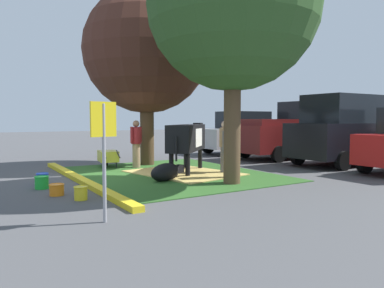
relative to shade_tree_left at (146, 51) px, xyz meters
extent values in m
plane|color=#4C4C4F|center=(1.89, -1.89, -4.09)|extent=(80.00, 80.00, 0.00)
cube|color=#2D5B23|center=(2.36, -0.30, -4.08)|extent=(6.47, 5.19, 0.02)
cube|color=yellow|center=(2.36, -3.04, -4.03)|extent=(7.67, 0.24, 0.12)
cube|color=tan|center=(2.55, 0.03, -4.06)|extent=(3.61, 2.98, 0.04)
cylinder|color=#4C3823|center=(0.00, 0.00, -2.81)|extent=(0.50, 0.50, 2.54)
sphere|color=#4C281E|center=(0.00, 0.00, 0.02)|extent=(4.46, 4.46, 4.46)
cylinder|color=brown|center=(4.72, 0.19, -2.57)|extent=(0.43, 0.43, 3.02)
sphere|color=#2D5123|center=(4.72, 0.19, 0.45)|extent=(4.34, 4.34, 4.34)
cube|color=black|center=(2.40, 0.23, -2.99)|extent=(2.12, 2.12, 0.80)
cube|color=white|center=(2.29, 0.34, -2.99)|extent=(1.15, 1.15, 0.56)
cylinder|color=black|center=(1.46, 1.17, -2.89)|extent=(0.67, 0.67, 0.58)
cube|color=black|center=(1.23, 1.40, -2.71)|extent=(0.49, 0.49, 0.32)
cube|color=white|center=(1.09, 1.54, -2.75)|extent=(0.23, 0.23, 0.20)
cylinder|color=black|center=(1.61, 0.67, -3.74)|extent=(0.14, 0.14, 0.69)
cylinder|color=black|center=(1.96, 1.01, -3.74)|extent=(0.14, 0.14, 0.69)
cylinder|color=black|center=(2.83, -0.55, -3.74)|extent=(0.14, 0.14, 0.69)
cylinder|color=black|center=(3.18, -0.21, -3.74)|extent=(0.14, 0.14, 0.69)
cylinder|color=black|center=(3.25, -0.62, -3.24)|extent=(0.06, 0.06, 0.70)
ellipsoid|color=black|center=(3.41, -1.04, -3.85)|extent=(0.90, 1.20, 0.48)
cube|color=black|center=(3.16, -0.50, -3.83)|extent=(0.30, 0.34, 0.22)
cube|color=silver|center=(3.11, -0.39, -3.83)|extent=(0.12, 0.10, 0.16)
cylinder|color=black|center=(3.10, -0.80, -4.03)|extent=(0.24, 0.36, 0.10)
cylinder|color=#9E7F5B|center=(4.01, 0.62, -3.69)|extent=(0.26, 0.26, 0.80)
cylinder|color=slate|center=(4.01, 0.62, -3.02)|extent=(0.34, 0.34, 0.55)
sphere|color=tan|center=(4.01, 0.62, -2.63)|extent=(0.22, 0.22, 0.22)
cylinder|color=slate|center=(4.11, 0.42, -2.99)|extent=(0.09, 0.09, 0.52)
cylinder|color=slate|center=(3.91, 0.81, -2.99)|extent=(0.09, 0.09, 0.52)
cylinder|color=slate|center=(3.15, 1.14, -3.67)|extent=(0.26, 0.26, 0.82)
cylinder|color=#9E7F5B|center=(3.15, 1.14, -2.98)|extent=(0.34, 0.34, 0.57)
sphere|color=beige|center=(3.15, 1.14, -2.59)|extent=(0.22, 0.22, 0.22)
cylinder|color=#9E7F5B|center=(3.37, 1.11, -2.95)|extent=(0.09, 0.09, 0.54)
cylinder|color=#9E7F5B|center=(2.93, 1.16, -2.95)|extent=(0.09, 0.09, 0.54)
cylinder|color=#9E7F5B|center=(0.55, -0.66, -3.67)|extent=(0.26, 0.26, 0.83)
cylinder|color=maroon|center=(0.55, -0.66, -2.97)|extent=(0.34, 0.34, 0.57)
sphere|color=#8C664C|center=(0.55, -0.66, -2.58)|extent=(0.22, 0.22, 0.22)
cylinder|color=maroon|center=(0.46, -0.46, -2.95)|extent=(0.09, 0.09, 0.54)
cylinder|color=maroon|center=(0.64, -0.86, -2.95)|extent=(0.09, 0.09, 0.54)
cube|color=gold|center=(-0.01, -1.46, -3.69)|extent=(0.98, 0.74, 0.36)
cylinder|color=black|center=(-0.50, -1.38, -3.91)|extent=(0.37, 0.16, 0.36)
cylinder|color=black|center=(0.25, -1.73, -3.97)|extent=(0.04, 0.04, 0.24)
cylinder|color=black|center=(0.32, -1.30, -3.97)|extent=(0.04, 0.04, 0.24)
cylinder|color=black|center=(0.60, -1.79, -3.57)|extent=(0.53, 0.13, 0.23)
cylinder|color=black|center=(0.67, -1.35, -3.57)|extent=(0.53, 0.13, 0.23)
cylinder|color=#99999E|center=(6.43, -3.74, -3.13)|extent=(0.06, 0.06, 1.92)
cube|color=yellow|center=(6.43, -3.74, -2.42)|extent=(0.11, 0.44, 0.56)
cylinder|color=blue|center=(2.27, -3.98, -3.94)|extent=(0.29, 0.29, 0.28)
torus|color=blue|center=(2.27, -3.98, -3.80)|extent=(0.32, 0.32, 0.02)
cylinder|color=green|center=(2.84, -4.09, -3.94)|extent=(0.31, 0.31, 0.29)
torus|color=green|center=(2.84, -4.09, -3.79)|extent=(0.34, 0.34, 0.02)
cylinder|color=orange|center=(3.83, -3.95, -3.96)|extent=(0.31, 0.31, 0.24)
torus|color=orange|center=(3.83, -3.95, -3.84)|extent=(0.33, 0.33, 0.02)
cylinder|color=yellow|center=(4.55, -3.62, -3.95)|extent=(0.27, 0.27, 0.27)
torus|color=yellow|center=(4.55, -3.62, -3.81)|extent=(0.29, 0.29, 0.02)
cube|color=silver|center=(-1.65, 5.84, -3.32)|extent=(1.81, 4.40, 0.90)
cube|color=black|center=(-1.65, 5.84, -2.47)|extent=(1.59, 2.20, 0.80)
cylinder|color=black|center=(-2.55, 7.27, -3.77)|extent=(0.22, 0.64, 0.64)
cylinder|color=black|center=(-0.75, 7.27, -3.77)|extent=(0.22, 0.64, 0.64)
cylinder|color=black|center=(-2.56, 4.41, -3.77)|extent=(0.22, 0.64, 0.64)
cylinder|color=black|center=(-0.76, 4.41, -3.77)|extent=(0.22, 0.64, 0.64)
cube|color=maroon|center=(0.97, 6.35, -3.22)|extent=(2.01, 5.40, 1.10)
cube|color=black|center=(0.97, 7.29, -2.17)|extent=(1.84, 1.80, 1.00)
cube|color=maroon|center=(0.96, 5.13, -2.55)|extent=(1.91, 2.70, 0.24)
cylinder|color=black|center=(-0.03, 8.11, -3.77)|extent=(0.22, 0.64, 0.64)
cylinder|color=black|center=(1.97, 8.10, -3.77)|extent=(0.22, 0.64, 0.64)
cylinder|color=black|center=(-0.04, 4.60, -3.77)|extent=(0.22, 0.64, 0.64)
cylinder|color=black|center=(1.96, 4.59, -3.77)|extent=(0.22, 0.64, 0.64)
cube|color=black|center=(3.73, 6.25, -3.17)|extent=(1.91, 4.60, 1.20)
cube|color=black|center=(3.73, 6.25, -2.07)|extent=(1.68, 3.20, 1.00)
cylinder|color=black|center=(2.79, 7.75, -3.77)|extent=(0.22, 0.64, 0.64)
cylinder|color=black|center=(2.78, 4.76, -3.77)|extent=(0.22, 0.64, 0.64)
cylinder|color=black|center=(4.68, 4.76, -3.77)|extent=(0.22, 0.64, 0.64)
cylinder|color=black|center=(5.37, 4.87, -3.77)|extent=(0.22, 0.64, 0.64)
camera|label=1|loc=(12.19, -5.65, -2.41)|focal=34.60mm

